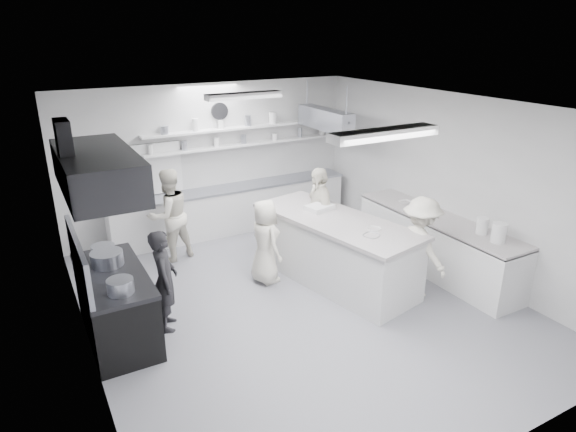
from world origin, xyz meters
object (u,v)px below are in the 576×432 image
cook_stove (165,280)px  back_counter (233,209)px  cook_back (169,215)px  prep_island (335,251)px  right_counter (436,245)px  stove (116,306)px

cook_stove → back_counter: bearing=-21.1°
cook_back → cook_stove: bearing=56.5°
prep_island → cook_back: size_ratio=1.68×
right_counter → cook_back: 4.72m
cook_stove → cook_back: (0.71, 2.17, 0.11)m
back_counter → cook_back: bearing=-154.2°
prep_island → cook_stove: size_ratio=1.93×
prep_island → cook_back: (-2.14, 2.13, 0.32)m
right_counter → cook_back: cook_back is taller
prep_island → cook_stove: cook_stove is taller
stove → prep_island: size_ratio=0.63×
stove → right_counter: (5.25, -0.60, 0.02)m
prep_island → cook_stove: (-2.85, -0.04, 0.21)m
prep_island → cook_stove: 2.86m
back_counter → right_counter: size_ratio=1.52×
stove → cook_back: size_ratio=1.06×
back_counter → right_counter: (2.35, -3.40, 0.01)m
stove → back_counter: 4.03m
prep_island → cook_back: bearing=123.3°
right_counter → cook_stove: cook_stove is taller
stove → cook_back: cook_back is taller
stove → cook_back: (1.36, 2.06, 0.40)m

